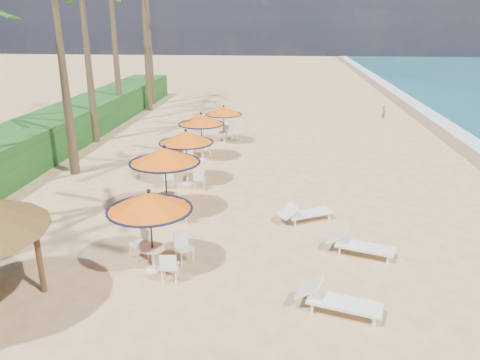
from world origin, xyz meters
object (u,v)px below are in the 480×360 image
object	(u,v)px
station_2	(186,144)
lounger_near	(336,300)
station_0	(152,211)
station_4	(225,115)
station_1	(164,163)
lounger_far	(304,213)
lounger_mid	(358,244)
station_3	(200,125)

from	to	relation	value
station_2	lounger_near	xyz separation A→B (m)	(5.31, -8.65, -1.39)
station_0	station_4	distance (m)	14.19
station_1	lounger_near	world-z (taller)	station_1
station_0	lounger_far	distance (m)	5.75
station_0	lounger_mid	xyz separation A→B (m)	(5.69, 1.43, -1.42)
station_0	station_3	xyz separation A→B (m)	(-0.61, 10.78, -0.03)
station_4	lounger_far	bearing A→B (deg)	-69.06
station_0	lounger_mid	size ratio (longest dim) A/B	1.17
station_2	station_4	bearing A→B (deg)	84.21
station_4	station_1	bearing A→B (deg)	-94.20
station_2	station_4	size ratio (longest dim) A/B	1.11
lounger_near	lounger_far	world-z (taller)	lounger_near
station_3	station_4	distance (m)	3.50
lounger_near	station_4	bearing A→B (deg)	122.87
station_0	lounger_mid	world-z (taller)	station_0
lounger_near	lounger_far	bearing A→B (deg)	112.81
station_0	station_1	distance (m)	3.80
station_2	lounger_far	distance (m)	6.02
station_4	station_3	bearing A→B (deg)	-102.87
lounger_mid	lounger_far	distance (m)	2.70
lounger_mid	station_1	bearing A→B (deg)	178.21
station_2	station_0	bearing A→B (deg)	-85.58
station_0	station_2	xyz separation A→B (m)	(-0.55, 7.11, -0.03)
station_1	station_2	size ratio (longest dim) A/B	1.09
station_3	lounger_far	distance (m)	8.69
station_3	lounger_near	size ratio (longest dim) A/B	1.11
station_0	lounger_far	xyz separation A→B (m)	(4.19, 3.67, -1.43)
station_4	lounger_near	xyz separation A→B (m)	(4.59, -15.73, -1.22)
station_3	lounger_far	xyz separation A→B (m)	(4.80, -7.10, -1.40)
station_1	lounger_far	size ratio (longest dim) A/B	1.30
station_0	lounger_near	size ratio (longest dim) A/B	1.13
station_1	lounger_near	bearing A→B (deg)	-44.63
station_3	station_4	xyz separation A→B (m)	(0.78, 3.41, -0.16)
station_3	lounger_mid	xyz separation A→B (m)	(6.30, -9.35, -1.39)
station_2	lounger_near	distance (m)	10.25
station_0	station_1	bearing A→B (deg)	99.07
station_4	station_0	bearing A→B (deg)	-90.68
station_2	station_3	world-z (taller)	station_2
station_4	lounger_near	distance (m)	16.43
station_3	station_4	size ratio (longest dim) A/B	1.11
station_1	lounger_near	distance (m)	7.70
lounger_near	station_1	bearing A→B (deg)	151.98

